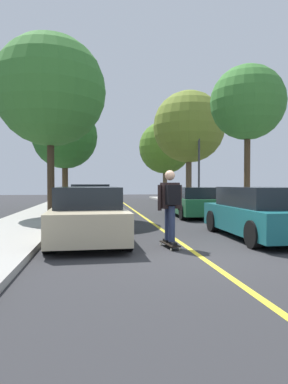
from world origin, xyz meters
name	(u,v)px	position (x,y,z in m)	size (l,w,h in m)	color
ground	(197,254)	(0.00, 0.00, 0.00)	(80.00, 80.00, 0.00)	#2D2D30
center_line	(161,229)	(0.00, 4.00, 0.00)	(0.12, 39.20, 0.01)	gold
parked_car_left_nearest	(88,214)	(-2.29, 2.12, 0.68)	(1.99, 4.58, 1.38)	#BCAD89
parked_car_left_near	(92,200)	(-2.28, 9.19, 0.71)	(2.01, 4.73, 1.44)	#BCAD89
parked_car_right_nearest	(260,213)	(2.29, 1.78, 0.68)	(1.90, 4.22, 1.37)	#196066
parked_car_right_near	(195,202)	(2.28, 7.94, 0.66)	(2.05, 4.48, 1.31)	#1E5B33
street_tree_left_nearest	(50,91)	(-3.96, 7.99, 5.36)	(4.64, 4.64, 7.55)	#3D2D1E
street_tree_left_near	(65,137)	(-3.96, 14.67, 4.36)	(3.96, 3.96, 6.22)	#4C3823
street_tree_right_nearest	(248,103)	(3.96, 6.25, 4.70)	(2.98, 2.98, 6.08)	#4C3823
street_tree_right_near	(189,127)	(3.96, 15.04, 5.18)	(4.68, 4.68, 7.39)	brown
street_tree_right_far	(165,148)	(3.96, 22.88, 4.66)	(4.61, 4.61, 6.84)	brown
fire_hydrant	(287,215)	(3.79, 3.01, 0.49)	(0.20, 0.20, 0.70)	#B2140F
streetlamp	(199,154)	(4.04, 13.03, 3.27)	(0.36, 0.24, 5.46)	#38383D
skateboard	(170,244)	(-0.41, 0.76, 0.09)	(0.34, 0.86, 0.10)	black
skateboarder	(170,202)	(-0.40, 0.73, 1.05)	(0.59, 0.71, 1.66)	black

